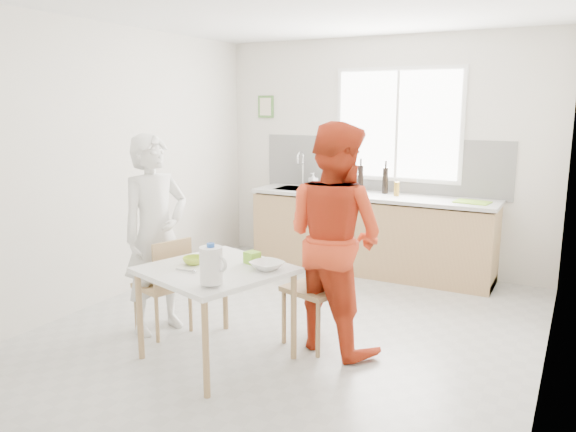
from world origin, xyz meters
name	(u,v)px	position (x,y,z in m)	size (l,w,h in m)	color
ground	(292,329)	(0.00, 0.00, 0.00)	(4.50, 4.50, 0.00)	#B7B7B2
room_shell	(293,140)	(0.00, 0.00, 1.64)	(4.50, 4.50, 4.50)	silver
window	(398,125)	(0.20, 2.23, 1.70)	(1.50, 0.06, 1.30)	white
backsplash	(380,165)	(0.00, 2.24, 1.23)	(3.00, 0.02, 0.65)	white
picture_frame	(266,107)	(-1.55, 2.23, 1.90)	(0.22, 0.03, 0.28)	#50853C
kitchen_counter	(369,237)	(0.00, 1.95, 0.42)	(2.84, 0.64, 1.37)	tan
dining_table	(216,277)	(-0.24, -0.78, 0.65)	(1.18, 1.18, 0.73)	white
chair_left	(166,282)	(-0.90, -0.58, 0.46)	(0.48, 0.48, 0.84)	tan
chair_far	(323,280)	(0.33, -0.10, 0.52)	(0.55, 0.55, 0.95)	tan
person_white	(156,235)	(-1.02, -0.55, 0.85)	(0.62, 0.41, 1.70)	white
person_red	(334,237)	(0.45, -0.14, 0.90)	(0.88, 0.69, 1.81)	red
bowl_green	(194,260)	(-0.45, -0.77, 0.76)	(0.17, 0.17, 0.05)	#A9CF2F
bowl_white	(267,265)	(0.12, -0.63, 0.76)	(0.24, 0.24, 0.06)	white
milk_jug	(212,265)	(-0.01, -1.15, 0.88)	(0.22, 0.16, 0.28)	white
green_box	(252,257)	(-0.07, -0.55, 0.77)	(0.10, 0.10, 0.09)	#7EC52D
spoon	(185,270)	(-0.38, -0.97, 0.74)	(0.01, 0.01, 0.16)	#A5A5AA
cutting_board	(472,202)	(1.13, 1.92, 0.93)	(0.35, 0.25, 0.01)	#89C72E
wine_bottle_a	(360,179)	(-0.15, 2.01, 1.08)	(0.07, 0.07, 0.32)	black
wine_bottle_b	(385,181)	(0.12, 2.08, 1.07)	(0.07, 0.07, 0.30)	black
jar_amber	(397,189)	(0.30, 1.96, 1.00)	(0.06, 0.06, 0.16)	olive
soap_bottle	(313,181)	(-0.78, 2.06, 1.02)	(0.09, 0.09, 0.19)	#999999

